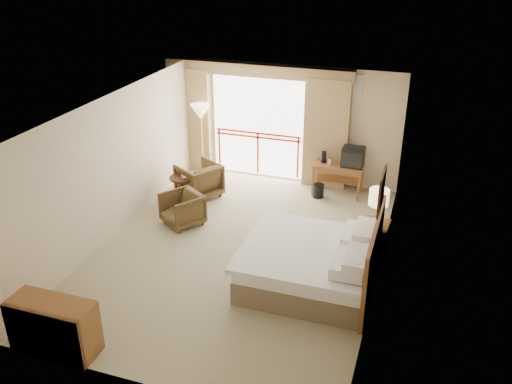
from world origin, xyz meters
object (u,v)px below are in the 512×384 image
(floor_lamp, at_px, (201,115))
(tv, at_px, (353,157))
(table_lamp, at_px, (379,198))
(armchair_near, at_px, (183,224))
(bed, at_px, (313,264))
(dresser, at_px, (54,327))
(side_table, at_px, (182,185))
(desk, at_px, (339,170))
(armchair_far, at_px, (200,196))
(nightstand, at_px, (374,239))
(wastebasket, at_px, (318,191))

(floor_lamp, bearing_deg, tv, -0.07)
(table_lamp, xyz_separation_m, armchair_near, (-3.79, -0.06, -1.13))
(bed, xyz_separation_m, tv, (0.04, 3.57, 0.55))
(floor_lamp, relative_size, dresser, 1.47)
(tv, xyz_separation_m, floor_lamp, (-3.57, 0.00, 0.60))
(bed, bearing_deg, armchair_near, 157.83)
(bed, bearing_deg, dresser, -137.88)
(armchair_near, bearing_deg, side_table, 149.46)
(bed, height_order, armchair_near, bed)
(desk, xyz_separation_m, side_table, (-3.12, -1.50, -0.16))
(bed, xyz_separation_m, armchair_near, (-2.94, 1.20, -0.38))
(desk, relative_size, dresser, 0.91)
(side_table, bearing_deg, dresser, -85.56)
(armchair_far, relative_size, dresser, 0.70)
(desk, bearing_deg, nightstand, -69.23)
(wastebasket, bearing_deg, table_lamp, -53.80)
(floor_lamp, height_order, dresser, floor_lamp)
(table_lamp, relative_size, tv, 1.30)
(armchair_near, distance_m, side_table, 1.10)
(nightstand, distance_m, wastebasket, 2.55)
(wastebasket, xyz_separation_m, armchair_far, (-2.53, -0.78, -0.15))
(nightstand, xyz_separation_m, side_table, (-4.23, 0.92, 0.07))
(dresser, bearing_deg, bed, 39.16)
(table_lamp, relative_size, dresser, 0.52)
(armchair_far, xyz_separation_m, side_table, (-0.23, -0.37, 0.39))
(bed, xyz_separation_m, dresser, (-3.00, -2.72, 0.02))
(bed, distance_m, tv, 3.61)
(tv, xyz_separation_m, wastebasket, (-0.66, -0.29, -0.77))
(desk, relative_size, side_table, 1.91)
(bed, height_order, dresser, bed)
(armchair_near, relative_size, floor_lamp, 0.41)
(desk, bearing_deg, wastebasket, -140.15)
(armchair_far, distance_m, dresser, 5.23)
(armchair_near, distance_m, dresser, 3.93)
(dresser, bearing_deg, armchair_far, 88.63)
(side_table, bearing_deg, nightstand, -12.25)
(desk, distance_m, floor_lamp, 3.41)
(armchair_far, height_order, floor_lamp, floor_lamp)
(table_lamp, relative_size, wastebasket, 2.03)
(wastebasket, distance_m, armchair_near, 3.11)
(tv, bearing_deg, wastebasket, -134.53)
(table_lamp, xyz_separation_m, side_table, (-4.23, 0.87, -0.74))
(table_lamp, xyz_separation_m, desk, (-1.11, 2.37, -0.58))
(nightstand, bearing_deg, desk, 119.01)
(desk, bearing_deg, floor_lamp, 176.93)
(armchair_near, bearing_deg, desk, 76.16)
(bed, xyz_separation_m, side_table, (-3.38, 2.13, 0.02))
(wastebasket, relative_size, dresser, 0.25)
(bed, relative_size, table_lamp, 3.43)
(bed, height_order, desk, bed)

